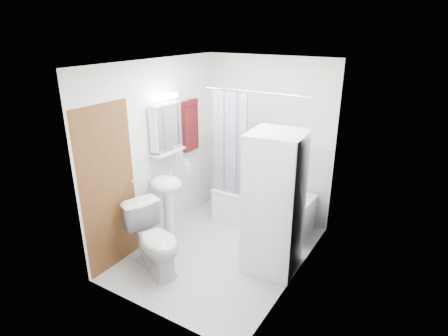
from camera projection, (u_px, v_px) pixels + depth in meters
The scene contains 20 objects.
floor at pixel (221, 252), 4.90m from camera, with size 2.60×2.60×0.00m, color silver.
room_walls at pixel (221, 143), 4.37m from camera, with size 2.60×2.60×2.60m.
wainscot at pixel (233, 202), 4.92m from camera, with size 1.98×2.58×2.58m.
door at pixel (131, 181), 4.56m from camera, with size 0.05×2.00×2.00m.
bathtub at pixel (263, 207), 5.45m from camera, with size 1.39×0.66×0.53m.
tub_spout at pixel (287, 167), 5.42m from camera, with size 0.04×0.04×0.12m, color silver.
curtain_rod at pixel (259, 92), 4.63m from camera, with size 0.02×0.02×1.57m, color silver.
shower_curtain at pixel (230, 145), 5.10m from camera, with size 0.55×0.02×1.45m.
sink at pixel (167, 194), 4.91m from camera, with size 0.44×0.37×1.04m.
medicine_cabinet at pixel (166, 125), 4.86m from camera, with size 0.13×0.50×0.71m.
shelf at pixel (168, 152), 4.98m from camera, with size 0.18×0.54×0.03m, color silver.
shower_caddy at pixel (291, 148), 5.28m from camera, with size 0.22×0.06×0.02m, color silver.
towel at pixel (191, 124), 5.39m from camera, with size 0.07×0.31×0.76m.
washer_dryer at pixel (274, 203), 4.32m from camera, with size 0.67×0.66×1.70m.
toilet at pixel (155, 240), 4.43m from camera, with size 0.45×0.81×0.80m, color white.
soap_pump at pixel (186, 168), 5.10m from camera, with size 0.08×0.17×0.08m, color gray.
shelf_bottle at pixel (160, 151), 4.85m from camera, with size 0.07×0.18×0.07m, color gray.
shelf_cup at pixel (174, 145), 5.05m from camera, with size 0.10×0.09×0.10m, color gray.
shampoo_a at pixel (288, 143), 5.28m from camera, with size 0.13×0.17×0.13m, color gray.
shampoo_b at pixel (296, 146), 5.23m from camera, with size 0.08×0.21×0.08m, color navy.
Camera 1 is at (2.21, -3.55, 2.78)m, focal length 30.00 mm.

